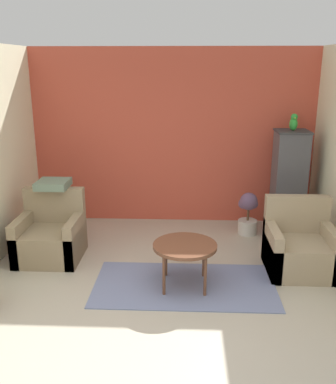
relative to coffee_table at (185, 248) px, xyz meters
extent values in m
plane|color=#B2A893|center=(-0.22, -1.02, -0.49)|extent=(20.00, 20.00, 0.00)
cube|color=#C64C38|center=(-0.22, 2.28, 0.91)|extent=(4.60, 0.06, 2.79)
cube|color=slate|center=(0.00, 0.00, -0.48)|extent=(2.14, 1.12, 0.01)
cylinder|color=brown|center=(0.00, 0.00, 0.03)|extent=(0.75, 0.75, 0.04)
cylinder|color=brown|center=(-0.23, -0.23, -0.24)|extent=(0.04, 0.04, 0.49)
cylinder|color=brown|center=(0.23, -0.23, -0.24)|extent=(0.04, 0.04, 0.49)
cylinder|color=brown|center=(-0.23, 0.23, -0.24)|extent=(0.04, 0.04, 0.49)
cylinder|color=brown|center=(0.23, 0.23, -0.24)|extent=(0.04, 0.04, 0.49)
cube|color=#8E7A5B|center=(-1.81, 0.66, -0.27)|extent=(0.82, 0.78, 0.42)
cube|color=#8E7A5B|center=(-1.81, 0.98, 0.18)|extent=(0.82, 0.14, 0.48)
cube|color=#8E7A5B|center=(-2.16, 0.66, -0.19)|extent=(0.12, 0.78, 0.59)
cube|color=#8E7A5B|center=(-1.46, 0.66, -0.19)|extent=(0.12, 0.78, 0.59)
cube|color=#9E896B|center=(1.45, 0.43, -0.27)|extent=(0.82, 0.78, 0.42)
cube|color=#9E896B|center=(1.45, 0.75, 0.18)|extent=(0.82, 0.14, 0.48)
cube|color=#9E896B|center=(1.09, 0.43, -0.19)|extent=(0.12, 0.78, 0.59)
cube|color=#9E896B|center=(1.80, 0.43, -0.19)|extent=(0.12, 0.78, 0.59)
cube|color=#353539|center=(1.56, 1.78, -0.43)|extent=(0.56, 0.56, 0.12)
cube|color=#4C4C51|center=(1.56, 1.78, 0.35)|extent=(0.46, 0.46, 1.44)
cube|color=#353539|center=(1.56, 1.78, 1.09)|extent=(0.48, 0.48, 0.03)
ellipsoid|color=green|center=(1.56, 1.78, 1.20)|extent=(0.12, 0.15, 0.19)
sphere|color=green|center=(1.56, 1.76, 1.30)|extent=(0.10, 0.10, 0.10)
cone|color=gold|center=(1.56, 1.72, 1.30)|extent=(0.04, 0.04, 0.04)
cone|color=green|center=(1.56, 1.84, 1.18)|extent=(0.06, 0.12, 0.16)
cylinder|color=beige|center=(0.96, 1.67, -0.38)|extent=(0.29, 0.29, 0.22)
cylinder|color=brown|center=(0.96, 1.67, -0.16)|extent=(0.04, 0.04, 0.21)
sphere|color=#664C6B|center=(0.96, 1.67, 0.04)|extent=(0.27, 0.27, 0.27)
sphere|color=#664C6B|center=(0.89, 1.70, -0.01)|extent=(0.16, 0.16, 0.16)
sphere|color=#664C6B|center=(1.03, 1.65, 0.01)|extent=(0.15, 0.15, 0.15)
cube|color=slate|center=(-1.81, 0.98, 0.47)|extent=(0.42, 0.42, 0.10)
camera|label=1|loc=(0.01, -4.55, 2.04)|focal=40.00mm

